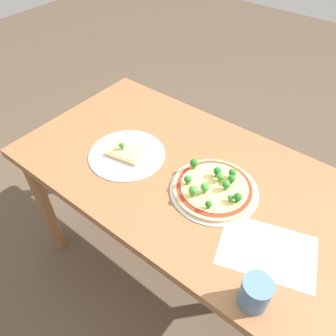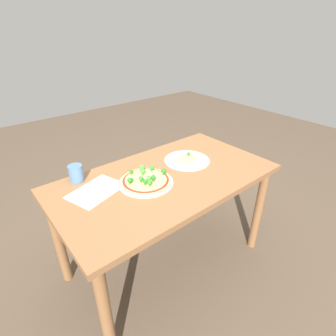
# 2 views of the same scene
# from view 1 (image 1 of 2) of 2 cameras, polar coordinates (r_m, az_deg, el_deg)

# --- Properties ---
(ground_plane) EXTENTS (8.00, 8.00, 0.00)m
(ground_plane) POSITION_cam_1_polar(r_m,az_deg,el_deg) (1.87, 2.31, -16.68)
(ground_plane) COLOR brown
(dining_table) EXTENTS (1.37, 0.76, 0.74)m
(dining_table) POSITION_cam_1_polar(r_m,az_deg,el_deg) (1.34, 3.09, -3.51)
(dining_table) COLOR brown
(dining_table) RESTS_ON ground_plane
(pizza_tray_whole) EXTENTS (0.33, 0.33, 0.07)m
(pizza_tray_whole) POSITION_cam_1_polar(r_m,az_deg,el_deg) (1.20, 7.99, -3.40)
(pizza_tray_whole) COLOR silver
(pizza_tray_whole) RESTS_ON dining_table
(pizza_tray_slice) EXTENTS (0.31, 0.31, 0.06)m
(pizza_tray_slice) POSITION_cam_1_polar(r_m,az_deg,el_deg) (1.35, -7.23, 2.56)
(pizza_tray_slice) COLOR silver
(pizza_tray_slice) RESTS_ON dining_table
(drinking_cup) EXTENTS (0.08, 0.08, 0.10)m
(drinking_cup) POSITION_cam_1_polar(r_m,az_deg,el_deg) (0.97, 14.95, -20.30)
(drinking_cup) COLOR #4C7099
(drinking_cup) RESTS_ON dining_table
(paper_menu) EXTENTS (0.34, 0.28, 0.00)m
(paper_menu) POSITION_cam_1_polar(r_m,az_deg,el_deg) (1.10, 16.91, -13.59)
(paper_menu) COLOR white
(paper_menu) RESTS_ON dining_table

